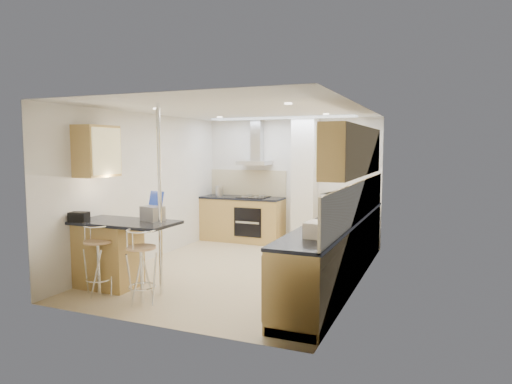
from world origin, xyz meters
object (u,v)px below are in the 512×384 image
at_px(bar_stool_end, 142,266).
at_px(laptop, 153,213).
at_px(bread_bin, 318,230).
at_px(bar_stool_near, 99,259).
at_px(microwave, 341,204).

bearing_deg(bar_stool_end, laptop, 53.42).
bearing_deg(bar_stool_end, bread_bin, -47.42).
relative_size(bar_stool_end, bread_bin, 2.79).
distance_m(bar_stool_near, bar_stool_end, 0.73).
bearing_deg(bar_stool_end, bar_stool_near, 117.07).
xyz_separation_m(microwave, bar_stool_near, (-2.71, -2.21, -0.61)).
height_order(laptop, bar_stool_end, laptop).
xyz_separation_m(laptop, bar_stool_near, (-0.50, -0.51, -0.57)).
xyz_separation_m(bar_stool_end, bread_bin, (2.13, 0.41, 0.54)).
xyz_separation_m(laptop, bar_stool_end, (0.23, -0.57, -0.57)).
distance_m(laptop, bread_bin, 2.36).
bearing_deg(microwave, laptop, 138.38).
relative_size(bar_stool_near, bread_bin, 2.81).
height_order(laptop, bar_stool_near, laptop).
bearing_deg(bread_bin, bar_stool_near, -169.45).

